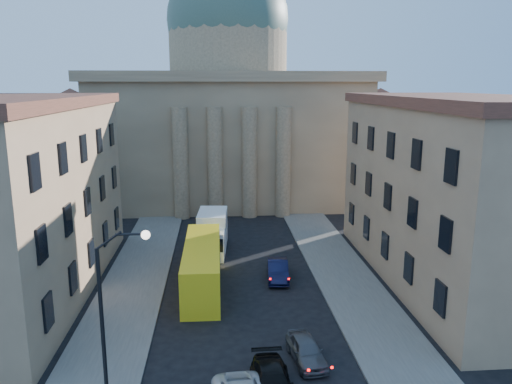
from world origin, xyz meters
TOP-DOWN VIEW (x-y plane):
  - sidewalk_left at (-8.50, 18.00)m, footprint 5.00×60.00m
  - sidewalk_right at (8.50, 18.00)m, footprint 5.00×60.00m
  - church at (0.00, 55.47)m, footprint 68.02×28.76m
  - building_left at (-17.00, 22.00)m, footprint 11.60×26.60m
  - building_right at (17.00, 22.00)m, footprint 11.60×26.60m
  - street_lamp at (-6.97, 8.00)m, footprint 2.62×0.44m
  - car_right_mid at (0.82, 7.58)m, footprint 2.14×4.99m
  - car_right_far at (3.13, 10.71)m, footprint 2.14×4.27m
  - car_right_distant at (3.00, 23.09)m, footprint 1.97×4.78m
  - city_bus at (-3.06, 22.07)m, footprint 2.82×11.97m
  - box_truck at (-2.37, 30.45)m, footprint 3.02×6.79m

SIDE VIEW (x-z plane):
  - sidewalk_left at x=-8.50m, z-range 0.00..0.15m
  - sidewalk_right at x=8.50m, z-range 0.00..0.15m
  - car_right_far at x=3.13m, z-range 0.00..1.40m
  - car_right_mid at x=0.82m, z-range 0.00..1.43m
  - car_right_distant at x=3.00m, z-range 0.00..1.54m
  - box_truck at x=-2.37m, z-range -0.10..3.55m
  - city_bus at x=-3.06m, z-range 0.13..3.50m
  - street_lamp at x=-6.97m, z-range 0.87..9.70m
  - building_left at x=-17.00m, z-range 0.07..14.77m
  - building_right at x=17.00m, z-range 0.07..14.77m
  - church at x=0.00m, z-range -6.42..30.18m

